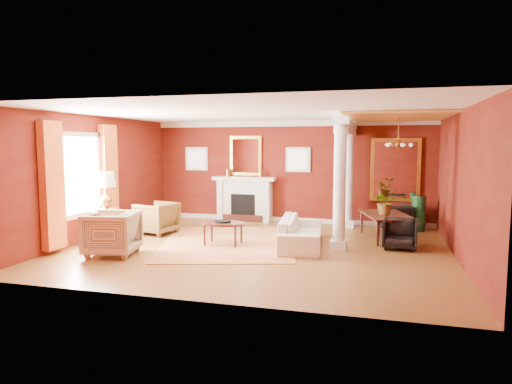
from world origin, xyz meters
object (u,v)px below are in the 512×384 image
(coffee_table, at_px, (223,224))
(side_table, at_px, (105,195))
(dining_table, at_px, (387,219))
(armchair_leopard, at_px, (157,216))
(armchair_stripe, at_px, (112,231))
(sofa, at_px, (301,227))

(coffee_table, bearing_deg, side_table, -171.29)
(side_table, relative_size, dining_table, 0.94)
(side_table, xyz_separation_m, dining_table, (6.21, 2.02, -0.61))
(armchair_leopard, xyz_separation_m, coffee_table, (2.03, -0.77, 0.03))
(armchair_stripe, bearing_deg, coffee_table, 117.65)
(side_table, bearing_deg, dining_table, 18.03)
(sofa, distance_m, armchair_leopard, 3.76)
(armchair_leopard, xyz_separation_m, dining_table, (5.56, 0.84, 0.04))
(armchair_stripe, relative_size, dining_table, 0.58)
(armchair_leopard, relative_size, coffee_table, 0.86)
(coffee_table, relative_size, side_table, 0.63)
(sofa, bearing_deg, armchair_stripe, 110.54)
(sofa, height_order, armchair_leopard, armchair_leopard)
(sofa, relative_size, dining_table, 1.29)
(dining_table, bearing_deg, side_table, 92.74)
(armchair_stripe, xyz_separation_m, coffee_table, (1.84, 1.49, -0.03))
(dining_table, bearing_deg, coffee_table, 99.23)
(armchair_stripe, relative_size, side_table, 0.62)
(coffee_table, bearing_deg, armchair_stripe, -140.99)
(armchair_leopard, height_order, armchair_stripe, armchair_stripe)
(armchair_stripe, distance_m, dining_table, 6.21)
(armchair_leopard, distance_m, side_table, 1.50)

